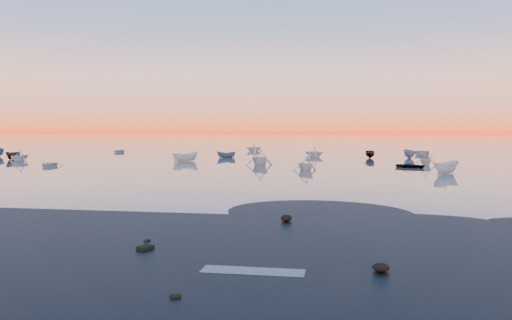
# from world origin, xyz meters

# --- Properties ---
(ground) EXTENTS (600.00, 600.00, 0.00)m
(ground) POSITION_xyz_m (0.00, 100.00, 0.00)
(ground) COLOR #6D635B
(ground) RESTS_ON ground
(mud_lobes) EXTENTS (140.00, 6.00, 0.07)m
(mud_lobes) POSITION_xyz_m (0.00, -1.00, 0.01)
(mud_lobes) COLOR black
(mud_lobes) RESTS_ON ground
(moored_fleet) EXTENTS (124.00, 58.00, 1.20)m
(moored_fleet) POSITION_xyz_m (0.00, 53.00, 0.00)
(moored_fleet) COLOR silver
(moored_fleet) RESTS_ON ground
(boat_near_left) EXTENTS (3.93, 2.48, 0.91)m
(boat_near_left) POSITION_xyz_m (-29.34, 27.87, 0.00)
(boat_near_left) COLOR silver
(boat_near_left) RESTS_ON ground
(boat_near_center) EXTENTS (3.72, 4.04, 1.34)m
(boat_near_center) POSITION_xyz_m (-15.63, 40.05, 0.00)
(boat_near_center) COLOR silver
(boat_near_center) RESTS_ON ground
(boat_near_right) EXTENTS (3.76, 3.15, 1.21)m
(boat_near_right) POSITION_xyz_m (2.52, 26.94, 0.00)
(boat_near_right) COLOR silver
(boat_near_right) RESTS_ON ground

